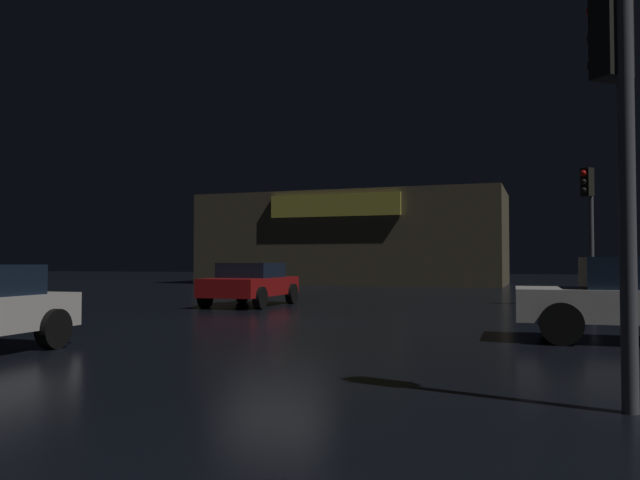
% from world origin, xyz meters
% --- Properties ---
extents(ground_plane, '(120.00, 120.00, 0.00)m').
position_xyz_m(ground_plane, '(0.00, 0.00, 0.00)').
color(ground_plane, black).
extents(store_building, '(18.55, 7.62, 5.58)m').
position_xyz_m(store_building, '(-5.45, 24.92, 2.79)').
color(store_building, brown).
rests_on(store_building, ground).
extents(traffic_signal_main, '(0.42, 0.42, 4.08)m').
position_xyz_m(traffic_signal_main, '(6.60, -7.06, 2.85)').
color(traffic_signal_main, '#595B60').
rests_on(traffic_signal_main, ground).
extents(traffic_signal_opposite, '(0.42, 0.42, 4.33)m').
position_xyz_m(traffic_signal_opposite, '(7.27, 7.94, 3.02)').
color(traffic_signal_opposite, '#595B60').
rests_on(traffic_signal_opposite, ground).
extents(car_near, '(2.09, 4.00, 1.36)m').
position_xyz_m(car_near, '(-2.88, 4.73, 0.72)').
color(car_near, '#A51414').
rests_on(car_near, ground).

